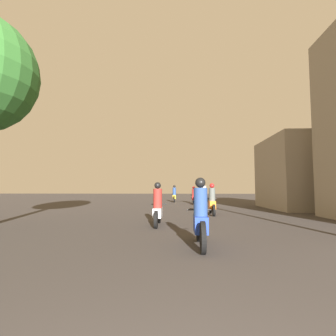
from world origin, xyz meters
The scene contains 7 objects.
motorcycle_blue centered at (0.35, 5.69, 0.64)m, with size 0.60×1.98×1.61m.
motorcycle_silver centered at (-0.95, 9.08, 0.63)m, with size 0.60×1.96×1.58m.
motorcycle_orange centered at (1.49, 13.01, 0.64)m, with size 0.60×2.02×1.60m.
motorcycle_white centered at (1.57, 18.09, 0.61)m, with size 0.60×2.07×1.52m.
motorcycle_red centered at (1.03, 22.35, 0.60)m, with size 0.60×1.94×1.50m.
motorcycle_yellow centered at (-0.71, 24.87, 0.65)m, with size 0.60×1.98×1.63m.
building_right_far centered at (7.81, 17.24, 2.34)m, with size 4.20×6.10×4.68m.
Camera 1 is at (-0.11, -0.52, 1.37)m, focal length 28.00 mm.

